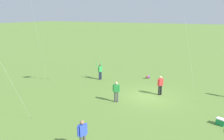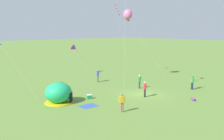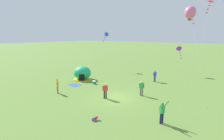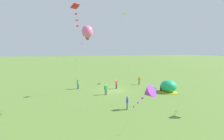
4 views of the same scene
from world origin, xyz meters
TOP-DOWN VIEW (x-y plane):
  - ground_plane at (0.00, 0.00)m, footprint 300.00×300.00m
  - popup_tent at (-8.95, 3.59)m, footprint 2.81×2.81m
  - picnic_blanket at (-7.45, 0.66)m, footprint 1.79×1.42m
  - cooler_box at (-5.71, 2.75)m, footprint 0.62×0.53m
  - toddler_crawling at (1.77, -5.15)m, footprint 0.32×0.55m
  - person_strolling at (0.65, 9.06)m, footprint 0.38×0.54m
  - person_watching_sky at (-0.78, -0.77)m, footprint 0.43×0.47m
  - person_flying_kite at (6.25, -2.38)m, footprint 0.62×0.72m
  - person_with_toddler at (1.94, 2.44)m, footprint 0.57×0.34m
  - person_center_field at (-6.39, -2.86)m, footprint 0.55×0.37m
  - kite_red at (6.52, 11.49)m, footprint 1.09×4.61m
  - kite_pink at (5.20, 7.70)m, footprint 4.01×5.30m
  - kite_purple at (1.80, 16.33)m, footprint 2.25×2.91m

SIDE VIEW (x-z plane):
  - ground_plane at x=0.00m, z-range 0.00..0.00m
  - picnic_blanket at x=-7.45m, z-range 0.00..0.01m
  - toddler_crawling at x=1.77m, z-range 0.02..0.34m
  - cooler_box at x=-5.71m, z-range 0.00..0.44m
  - person_strolling at x=0.65m, z-range 0.10..1.82m
  - person_watching_sky at x=-0.78m, z-range 0.10..1.82m
  - person_with_toddler at x=1.94m, z-range 0.10..1.82m
  - person_center_field at x=-6.39m, z-range 0.10..1.82m
  - popup_tent at x=-8.95m, z-range -0.05..2.05m
  - person_flying_kite at x=6.25m, z-range 0.05..1.94m
  - kite_purple at x=1.80m, z-range 1.85..6.77m
  - kite_pink at x=5.20m, z-range 4.33..14.48m
  - kite_red at x=6.52m, z-range 4.79..16.13m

